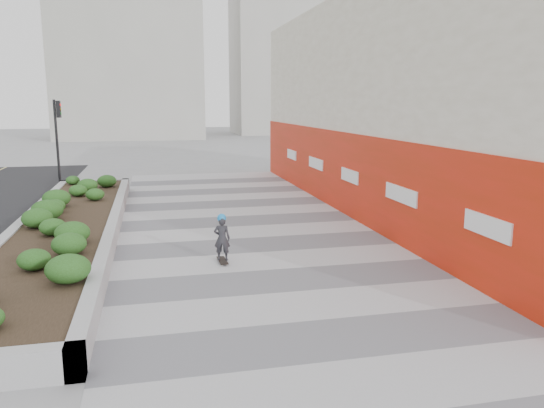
{
  "coord_description": "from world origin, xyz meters",
  "views": [
    {
      "loc": [
        -2.91,
        -9.61,
        4.07
      ],
      "look_at": [
        0.52,
        5.45,
        1.1
      ],
      "focal_mm": 35.0,
      "sensor_mm": 36.0,
      "label": 1
    }
  ],
  "objects": [
    {
      "name": "ground",
      "position": [
        0.0,
        0.0,
        0.0
      ],
      "size": [
        160.0,
        160.0,
        0.0
      ],
      "primitive_type": "plane",
      "color": "gray",
      "rests_on": "ground"
    },
    {
      "name": "walkway",
      "position": [
        0.0,
        3.0,
        0.01
      ],
      "size": [
        8.0,
        36.0,
        0.01
      ],
      "primitive_type": "cube",
      "color": "#A8A8AD",
      "rests_on": "ground"
    },
    {
      "name": "building",
      "position": [
        6.98,
        8.98,
        3.98
      ],
      "size": [
        6.04,
        24.08,
        8.0
      ],
      "color": "beige",
      "rests_on": "ground"
    },
    {
      "name": "planter",
      "position": [
        -5.5,
        7.0,
        0.42
      ],
      "size": [
        3.0,
        18.0,
        0.9
      ],
      "color": "#9E9EA0",
      "rests_on": "ground"
    },
    {
      "name": "traffic_signal_near",
      "position": [
        -7.23,
        17.5,
        2.76
      ],
      "size": [
        0.33,
        0.28,
        4.2
      ],
      "color": "black",
      "rests_on": "ground"
    },
    {
      "name": "distant_bldg_north_l",
      "position": [
        -5.0,
        55.0,
        10.0
      ],
      "size": [
        16.0,
        12.0,
        20.0
      ],
      "primitive_type": "cube",
      "color": "#ADAAA3",
      "rests_on": "ground"
    },
    {
      "name": "distant_bldg_north_r",
      "position": [
        15.0,
        60.0,
        12.0
      ],
      "size": [
        14.0,
        10.0,
        24.0
      ],
      "primitive_type": "cube",
      "color": "#ADAAA3",
      "rests_on": "ground"
    },
    {
      "name": "manhole_cover",
      "position": [
        0.5,
        3.0,
        0.0
      ],
      "size": [
        0.44,
        0.44,
        0.01
      ],
      "primitive_type": "cylinder",
      "color": "#595654",
      "rests_on": "ground"
    },
    {
      "name": "skateboarder",
      "position": [
        -1.24,
        3.48,
        0.66
      ],
      "size": [
        0.47,
        0.73,
        1.29
      ],
      "rotation": [
        0.0,
        0.0,
        0.04
      ],
      "color": "beige",
      "rests_on": "ground"
    }
  ]
}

